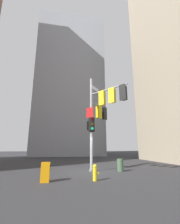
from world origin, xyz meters
name	(u,v)px	position (x,y,z in m)	size (l,w,h in m)	color
ground	(91,171)	(0.00, 0.00, 0.00)	(120.00, 120.00, 0.00)	#2D2D30
building_mid_block	(69,90)	(-0.76, 24.88, 15.77)	(14.62, 14.62, 31.54)	#9399A3
signal_pole_assembly	(101,111)	(0.69, -0.41, 4.51)	(2.45, 4.13, 7.35)	#9EA0A3
fire_hydrant	(95,172)	(-0.45, -3.18, 0.44)	(0.33, 0.23, 0.84)	yellow
newspaper_box	(45,172)	(-3.03, -3.02, 0.49)	(0.45, 0.36, 0.97)	orange
trash_bin	(120,165)	(2.10, -0.41, 0.45)	(0.45, 0.45, 0.89)	#3F593F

